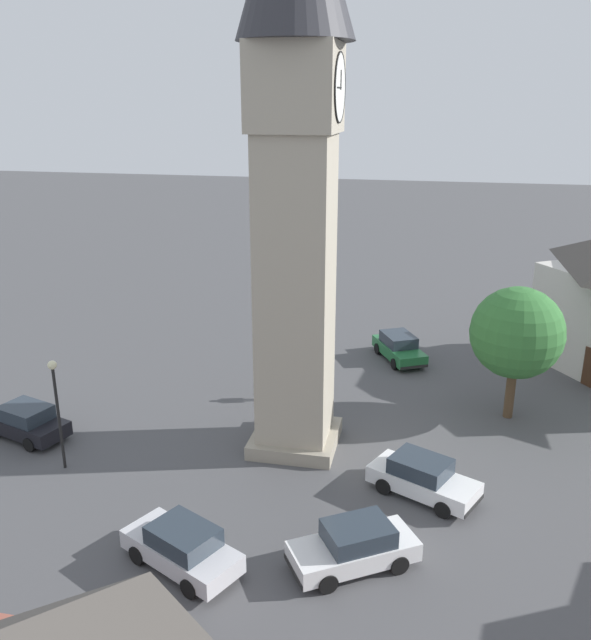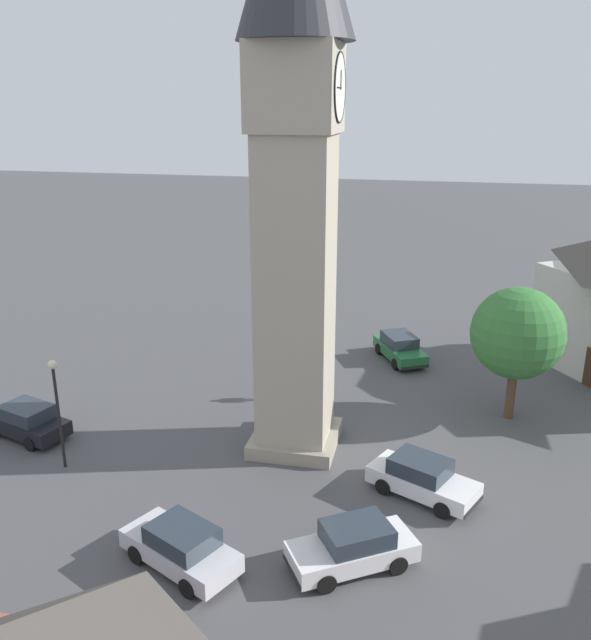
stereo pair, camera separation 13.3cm
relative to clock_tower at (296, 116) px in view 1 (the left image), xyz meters
name	(u,v)px [view 1 (the left image)]	position (x,y,z in m)	size (l,w,h in m)	color
ground_plane	(296,444)	(0.00, 0.00, -13.78)	(200.00, 200.00, 0.00)	#4C4C4F
clock_tower	(296,116)	(0.00, 0.00, 0.00)	(4.36, 4.36, 23.50)	gray
car_blue_kerb	(423,478)	(2.80, 5.53, -13.02)	(3.32, 4.45, 1.53)	white
car_silver_kerb	(25,421)	(1.84, -11.92, -13.02)	(2.86, 4.45, 1.53)	black
car_red_corner	(182,547)	(8.53, -1.92, -13.02)	(3.35, 4.45, 1.53)	silver
car_white_side	(355,546)	(7.35, 3.50, -13.02)	(3.63, 4.39, 1.53)	white
car_black_far	(399,347)	(-10.89, 3.79, -13.02)	(4.44, 3.40, 1.53)	#236B38
pedestrian	(271,381)	(-4.17, -2.16, -12.77)	(0.52, 0.34, 1.69)	#706656
tree	(517,333)	(-4.70, 9.34, -9.55)	(4.25, 4.25, 6.37)	brown
lamp_post	(56,397)	(3.84, -8.88, -10.59)	(0.36, 0.36, 4.73)	black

